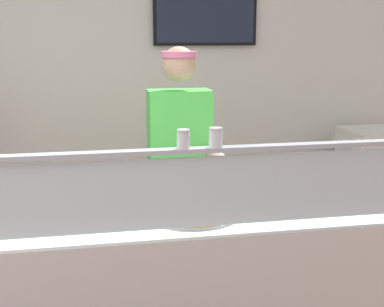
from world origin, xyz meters
TOP-DOWN VIEW (x-y plane):
  - shop_rear_unit at (1.14, 2.35)m, footprint 6.67×0.13m
  - serving_counter at (1.14, 0.33)m, footprint 2.27×0.65m
  - sneeze_guard at (1.14, 0.06)m, footprint 2.10×0.06m
  - pizza_tray at (1.19, 0.35)m, footprint 0.50×0.50m
  - pizza_server at (1.19, 0.33)m, footprint 0.13×0.29m
  - parmesan_shaker at (1.09, 0.06)m, footprint 0.06×0.06m
  - pepper_flake_shaker at (1.23, 0.06)m, footprint 0.06×0.06m
  - worker_figure at (1.24, 1.03)m, footprint 0.41×0.50m
  - prep_shelf at (3.03, 1.86)m, footprint 0.70×0.55m
  - pizza_box_stack at (3.03, 1.86)m, footprint 0.51×0.50m

SIDE VIEW (x-z plane):
  - prep_shelf at x=3.03m, z-range 0.00..0.83m
  - serving_counter at x=1.14m, z-range 0.00..0.95m
  - pizza_box_stack at x=3.03m, z-range 0.83..1.05m
  - pizza_tray at x=1.19m, z-range 0.95..0.99m
  - pizza_server at x=1.19m, z-range 0.99..0.99m
  - worker_figure at x=1.24m, z-range 0.13..1.89m
  - sneeze_guard at x=1.14m, z-range 1.01..1.41m
  - shop_rear_unit at x=1.14m, z-range 0.01..2.71m
  - parmesan_shaker at x=1.09m, z-range 1.34..1.43m
  - pepper_flake_shaker at x=1.23m, z-range 1.34..1.43m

